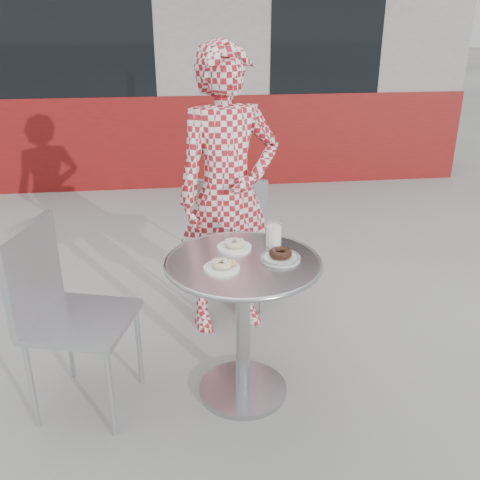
{
  "coord_description": "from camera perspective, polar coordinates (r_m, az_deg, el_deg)",
  "views": [
    {
      "loc": [
        -0.26,
        -2.21,
        1.78
      ],
      "look_at": [
        0.03,
        0.07,
        0.81
      ],
      "focal_mm": 40.0,
      "sensor_mm": 36.0,
      "label": 1
    }
  ],
  "objects": [
    {
      "name": "seated_person",
      "position": [
        3.07,
        -1.3,
        4.87
      ],
      "size": [
        0.69,
        0.54,
        1.68
      ],
      "primitive_type": "imported",
      "rotation": [
        0.0,
        0.0,
        0.24
      ],
      "color": "maroon",
      "rests_on": "ground"
    },
    {
      "name": "milk_cup",
      "position": [
        2.59,
        3.6,
        0.54
      ],
      "size": [
        0.08,
        0.08,
        0.13
      ],
      "rotation": [
        0.0,
        0.0,
        -0.41
      ],
      "color": "white",
      "rests_on": "bistro_table"
    },
    {
      "name": "chair_left",
      "position": [
        2.72,
        -16.3,
        -11.62
      ],
      "size": [
        0.55,
        0.55,
        0.93
      ],
      "rotation": [
        0.0,
        0.0,
        1.29
      ],
      "color": "#B2B5BA",
      "rests_on": "ground"
    },
    {
      "name": "bistro_table",
      "position": [
        2.54,
        0.34,
        -5.9
      ],
      "size": [
        0.74,
        0.74,
        0.74
      ],
      "rotation": [
        0.0,
        0.0,
        -0.25
      ],
      "color": "silver",
      "rests_on": "ground"
    },
    {
      "name": "ground",
      "position": [
        2.86,
        -0.43,
        -15.83
      ],
      "size": [
        60.0,
        60.0,
        0.0
      ],
      "primitive_type": "plane",
      "color": "#A7A59F",
      "rests_on": "ground"
    },
    {
      "name": "plate_far",
      "position": [
        2.58,
        -0.6,
        -0.54
      ],
      "size": [
        0.17,
        0.17,
        0.04
      ],
      "rotation": [
        0.0,
        0.0,
        -0.19
      ],
      "color": "white",
      "rests_on": "bistro_table"
    },
    {
      "name": "plate_near",
      "position": [
        2.37,
        -1.9,
        -2.74
      ],
      "size": [
        0.16,
        0.16,
        0.04
      ],
      "rotation": [
        0.0,
        0.0,
        -0.32
      ],
      "color": "white",
      "rests_on": "bistro_table"
    },
    {
      "name": "storefront",
      "position": [
        7.78,
        -5.67,
        20.55
      ],
      "size": [
        6.02,
        4.55,
        3.0
      ],
      "color": "gray",
      "rests_on": "ground"
    },
    {
      "name": "chair_far",
      "position": [
        3.52,
        -0.74,
        -2.49
      ],
      "size": [
        0.49,
        0.49,
        0.9
      ],
      "rotation": [
        0.0,
        0.0,
        2.99
      ],
      "color": "#B2B5BA",
      "rests_on": "ground"
    },
    {
      "name": "plate_checker",
      "position": [
        2.48,
        4.33,
        -1.73
      ],
      "size": [
        0.19,
        0.19,
        0.05
      ],
      "rotation": [
        0.0,
        0.0,
        0.3
      ],
      "color": "white",
      "rests_on": "bistro_table"
    }
  ]
}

